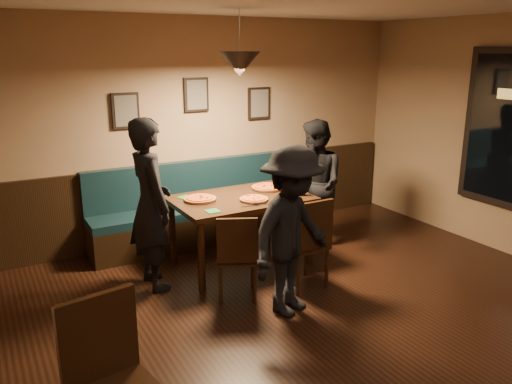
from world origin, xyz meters
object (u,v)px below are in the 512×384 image
(chair_near_left, at_px, (237,255))
(diner_front, at_px, (292,232))
(tabasco_bottle, at_px, (284,187))
(diner_right, at_px, (315,184))
(dining_table, at_px, (241,231))
(diner_left, at_px, (151,204))
(chair_near_right, at_px, (303,242))
(soda_glass, at_px, (303,189))
(booth_bench, at_px, (208,203))

(chair_near_left, height_order, diner_front, diner_front)
(tabasco_bottle, bearing_deg, diner_right, 16.04)
(dining_table, height_order, diner_left, diner_left)
(chair_near_right, relative_size, diner_right, 0.61)
(chair_near_right, bearing_deg, soda_glass, 55.76)
(chair_near_left, xyz_separation_m, diner_right, (1.48, 0.77, 0.35))
(booth_bench, relative_size, chair_near_left, 3.42)
(dining_table, bearing_deg, chair_near_left, -121.26)
(dining_table, distance_m, chair_near_right, 0.85)
(diner_left, height_order, diner_front, diner_left)
(diner_front, bearing_deg, booth_bench, 65.45)
(chair_near_right, height_order, diner_left, diner_left)
(booth_bench, relative_size, dining_table, 1.99)
(dining_table, height_order, soda_glass, soda_glass)
(chair_near_right, height_order, soda_glass, chair_near_right)
(chair_near_left, distance_m, diner_right, 1.70)
(dining_table, bearing_deg, soda_glass, -24.59)
(booth_bench, bearing_deg, chair_near_right, -79.19)
(chair_near_right, bearing_deg, diner_right, 47.62)
(diner_right, height_order, tabasco_bottle, diner_right)
(chair_near_left, bearing_deg, diner_right, 52.46)
(diner_right, relative_size, diner_front, 1.00)
(chair_near_right, relative_size, diner_front, 0.61)
(diner_right, bearing_deg, diner_front, -34.31)
(chair_near_right, xyz_separation_m, diner_left, (-1.35, 0.76, 0.40))
(diner_right, distance_m, soda_glass, 0.58)
(booth_bench, xyz_separation_m, diner_left, (-1.03, -0.92, 0.38))
(tabasco_bottle, bearing_deg, booth_bench, 119.60)
(dining_table, distance_m, diner_left, 1.15)
(dining_table, distance_m, diner_right, 1.15)
(diner_right, bearing_deg, dining_table, -77.26)
(dining_table, relative_size, tabasco_bottle, 12.49)
(dining_table, height_order, tabasco_bottle, tabasco_bottle)
(diner_left, distance_m, soda_glass, 1.70)
(diner_left, height_order, diner_right, diner_left)
(booth_bench, xyz_separation_m, dining_table, (0.02, -0.89, -0.10))
(chair_near_right, bearing_deg, diner_front, -135.76)
(booth_bench, bearing_deg, diner_right, -36.23)
(dining_table, xyz_separation_m, chair_near_right, (0.31, -0.79, 0.08))
(diner_front, bearing_deg, diner_right, 25.34)
(chair_near_right, xyz_separation_m, diner_front, (-0.40, -0.41, 0.31))
(chair_near_left, bearing_deg, chair_near_right, 15.98)
(diner_left, distance_m, diner_front, 1.50)
(chair_near_right, distance_m, soda_glass, 0.73)
(diner_front, relative_size, soda_glass, 10.13)
(diner_left, relative_size, diner_right, 1.11)
(chair_near_left, bearing_deg, diner_left, 159.79)
(tabasco_bottle, bearing_deg, chair_near_right, -107.15)
(chair_near_right, bearing_deg, booth_bench, 99.64)
(dining_table, height_order, chair_near_left, chair_near_left)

